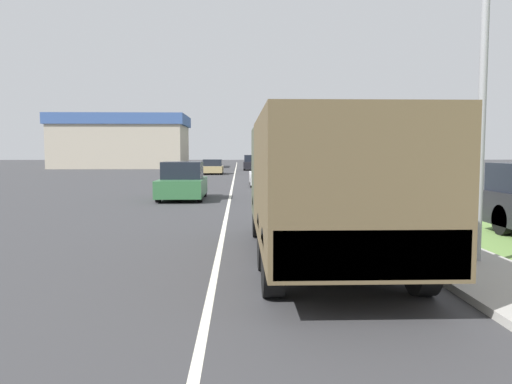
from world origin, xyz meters
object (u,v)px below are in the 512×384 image
object	(u,v)px
car_fourth_ahead	(251,163)
car_second_ahead	(265,175)
car_nearest_ahead	(182,183)
car_third_ahead	(213,167)
military_truck	(321,180)
lamp_post	(473,29)

from	to	relation	value
car_fourth_ahead	car_second_ahead	bearing A→B (deg)	-89.40
car_second_ahead	car_fourth_ahead	xyz separation A→B (m)	(-0.27, 26.05, 0.08)
car_nearest_ahead	car_third_ahead	world-z (taller)	car_nearest_ahead
car_nearest_ahead	car_third_ahead	xyz separation A→B (m)	(0.00, 24.74, -0.11)
military_truck	car_nearest_ahead	size ratio (longest dim) A/B	1.93
military_truck	car_fourth_ahead	size ratio (longest dim) A/B	1.83
car_third_ahead	car_second_ahead	bearing A→B (deg)	-75.76
car_second_ahead	car_third_ahead	size ratio (longest dim) A/B	1.13
military_truck	car_fourth_ahead	bearing A→B (deg)	90.29
military_truck	car_nearest_ahead	distance (m)	13.12
car_nearest_ahead	car_fourth_ahead	distance (m)	34.87
military_truck	car_third_ahead	xyz separation A→B (m)	(-4.06, 37.18, -0.93)
car_nearest_ahead	car_third_ahead	bearing A→B (deg)	90.00
car_nearest_ahead	car_second_ahead	distance (m)	9.53
military_truck	car_third_ahead	size ratio (longest dim) A/B	1.85
car_fourth_ahead	car_nearest_ahead	bearing A→B (deg)	-96.29
car_second_ahead	lamp_post	distance (m)	22.17
military_truck	car_fourth_ahead	xyz separation A→B (m)	(-0.24, 47.10, -0.80)
military_truck	car_second_ahead	size ratio (longest dim) A/B	1.63
car_third_ahead	car_fourth_ahead	world-z (taller)	car_fourth_ahead
military_truck	car_second_ahead	world-z (taller)	military_truck
car_nearest_ahead	lamp_post	distance (m)	15.11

